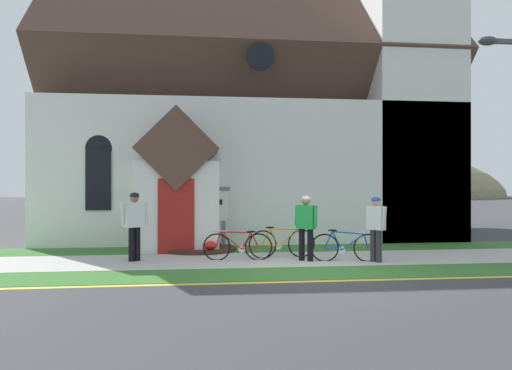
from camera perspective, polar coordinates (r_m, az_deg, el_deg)
ground at (r=14.57m, az=3.03°, el=-7.57°), size 140.00×140.00×0.00m
sidewalk_slab at (r=12.46m, az=2.24°, el=-8.83°), size 32.00×2.45×0.01m
grass_verge at (r=10.54m, az=3.94°, el=-10.44°), size 32.00×1.52×0.01m
church_lawn at (r=14.50m, az=0.95°, el=-7.59°), size 24.00×1.71×0.01m
curb_paint_stripe at (r=9.66m, az=4.95°, el=-11.40°), size 28.00×0.16×0.01m
church_building at (r=19.27m, az=0.76°, el=8.03°), size 14.78×10.07×13.23m
church_sign at (r=14.60m, az=-6.75°, el=-2.63°), size 1.85×0.12×1.86m
flower_bed at (r=14.22m, az=-6.84°, el=-7.38°), size 2.15×2.15×0.34m
bicycle_yellow at (r=12.29m, az=-2.16°, el=-7.25°), size 1.77×0.20×0.78m
bicycle_red at (r=12.31m, az=10.64°, el=-7.22°), size 1.77×0.30×0.82m
bicycle_green at (r=12.74m, az=3.11°, el=-6.90°), size 1.81×0.24×0.84m
cyclist_in_green_jersey at (r=12.27m, az=14.10°, el=-4.54°), size 0.41×0.71×1.62m
cyclist_in_yellow_jersey at (r=12.14m, az=5.98°, el=-4.51°), size 0.48×0.57×1.65m
cyclist_in_white_jersey at (r=12.41m, az=-14.27°, el=-4.13°), size 0.63×0.44×1.73m
roadside_conifer at (r=23.74m, az=19.65°, el=8.36°), size 2.89×2.89×8.49m
distant_hill at (r=78.60m, az=3.20°, el=-1.47°), size 74.13×41.18×18.69m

